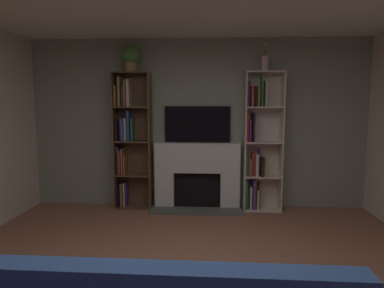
{
  "coord_description": "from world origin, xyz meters",
  "views": [
    {
      "loc": [
        0.18,
        -2.41,
        1.64
      ],
      "look_at": [
        0.0,
        1.12,
        1.21
      ],
      "focal_mm": 30.99,
      "sensor_mm": 36.0,
      "label": 1
    }
  ],
  "objects_px": {
    "tv": "(197,124)",
    "potted_plant": "(131,57)",
    "bookshelf_left": "(129,139)",
    "vase_with_flowers": "(265,62)",
    "fireplace": "(197,174)",
    "bookshelf_right": "(258,145)"
  },
  "relations": [
    {
      "from": "fireplace",
      "to": "bookshelf_left",
      "type": "relative_size",
      "value": 0.68
    },
    {
      "from": "fireplace",
      "to": "tv",
      "type": "xyz_separation_m",
      "value": [
        0.0,
        0.07,
        0.78
      ]
    },
    {
      "from": "tv",
      "to": "potted_plant",
      "type": "xyz_separation_m",
      "value": [
        -1.0,
        -0.12,
        1.02
      ]
    },
    {
      "from": "potted_plant",
      "to": "tv",
      "type": "bearing_deg",
      "value": 6.82
    },
    {
      "from": "bookshelf_left",
      "to": "vase_with_flowers",
      "type": "relative_size",
      "value": 5.12
    },
    {
      "from": "bookshelf_left",
      "to": "potted_plant",
      "type": "distance_m",
      "value": 1.25
    },
    {
      "from": "tv",
      "to": "bookshelf_right",
      "type": "xyz_separation_m",
      "value": [
        0.94,
        -0.08,
        -0.31
      ]
    },
    {
      "from": "tv",
      "to": "bookshelf_right",
      "type": "bearing_deg",
      "value": -5.04
    },
    {
      "from": "potted_plant",
      "to": "vase_with_flowers",
      "type": "relative_size",
      "value": 0.98
    },
    {
      "from": "tv",
      "to": "bookshelf_left",
      "type": "bearing_deg",
      "value": -175.85
    },
    {
      "from": "tv",
      "to": "potted_plant",
      "type": "bearing_deg",
      "value": -173.18
    },
    {
      "from": "tv",
      "to": "bookshelf_left",
      "type": "height_order",
      "value": "bookshelf_left"
    },
    {
      "from": "tv",
      "to": "vase_with_flowers",
      "type": "height_order",
      "value": "vase_with_flowers"
    },
    {
      "from": "bookshelf_left",
      "to": "vase_with_flowers",
      "type": "bearing_deg",
      "value": -1.18
    },
    {
      "from": "tv",
      "to": "potted_plant",
      "type": "height_order",
      "value": "potted_plant"
    },
    {
      "from": "fireplace",
      "to": "tv",
      "type": "height_order",
      "value": "tv"
    },
    {
      "from": "vase_with_flowers",
      "to": "tv",
      "type": "bearing_deg",
      "value": 173.15
    },
    {
      "from": "bookshelf_left",
      "to": "vase_with_flowers",
      "type": "xyz_separation_m",
      "value": [
        2.07,
        -0.04,
        1.16
      ]
    },
    {
      "from": "bookshelf_right",
      "to": "fireplace",
      "type": "bearing_deg",
      "value": 179.39
    },
    {
      "from": "bookshelf_left",
      "to": "vase_with_flowers",
      "type": "distance_m",
      "value": 2.38
    },
    {
      "from": "fireplace",
      "to": "vase_with_flowers",
      "type": "xyz_separation_m",
      "value": [
        1.0,
        -0.05,
        1.71
      ]
    },
    {
      "from": "potted_plant",
      "to": "vase_with_flowers",
      "type": "distance_m",
      "value": 2.01
    }
  ]
}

